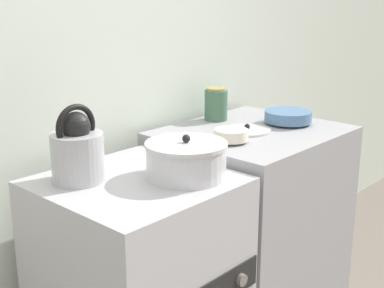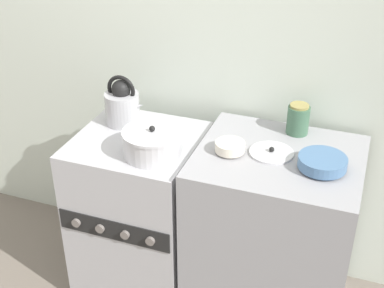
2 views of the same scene
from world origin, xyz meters
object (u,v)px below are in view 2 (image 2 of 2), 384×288
object	(u,v)px
cooking_pot	(153,143)
small_ceramic_bowl	(230,147)
enamel_bowl	(322,162)
storage_jar	(298,119)
stove	(141,212)
loose_pot_lid	(271,152)
kettle	(122,105)

from	to	relation	value
cooking_pot	small_ceramic_bowl	distance (m)	0.36
enamel_bowl	storage_jar	size ratio (longest dim) A/B	1.40
stove	enamel_bowl	xyz separation A→B (m)	(0.90, -0.02, 0.52)
stove	loose_pot_lid	size ratio (longest dim) A/B	4.43
stove	loose_pot_lid	world-z (taller)	loose_pot_lid
kettle	enamel_bowl	bearing A→B (deg)	-8.50
small_ceramic_bowl	loose_pot_lid	size ratio (longest dim) A/B	0.67
stove	kettle	world-z (taller)	kettle
storage_jar	loose_pot_lid	xyz separation A→B (m)	(-0.07, -0.24, -0.07)
stove	small_ceramic_bowl	distance (m)	0.71
cooking_pot	storage_jar	xyz separation A→B (m)	(0.60, 0.38, 0.05)
cooking_pot	loose_pot_lid	distance (m)	0.55
cooking_pot	loose_pot_lid	size ratio (longest dim) A/B	1.39
enamel_bowl	loose_pot_lid	distance (m)	0.24
small_ceramic_bowl	loose_pot_lid	distance (m)	0.19
small_ceramic_bowl	enamel_bowl	bearing A→B (deg)	0.30
kettle	enamel_bowl	size ratio (longest dim) A/B	1.25
small_ceramic_bowl	loose_pot_lid	bearing A→B (deg)	17.25
cooking_pot	storage_jar	size ratio (longest dim) A/B	1.87
kettle	small_ceramic_bowl	distance (m)	0.64
storage_jar	kettle	bearing A→B (deg)	-171.16
stove	storage_jar	world-z (taller)	storage_jar
loose_pot_lid	storage_jar	bearing A→B (deg)	73.00
kettle	small_ceramic_bowl	xyz separation A→B (m)	(0.62, -0.16, -0.04)
kettle	loose_pot_lid	bearing A→B (deg)	-7.16
storage_jar	loose_pot_lid	bearing A→B (deg)	-107.00
small_ceramic_bowl	loose_pot_lid	world-z (taller)	small_ceramic_bowl
enamel_bowl	kettle	bearing A→B (deg)	171.50
enamel_bowl	small_ceramic_bowl	distance (m)	0.42
kettle	cooking_pot	distance (m)	0.37
small_ceramic_bowl	loose_pot_lid	xyz separation A→B (m)	(0.18, 0.06, -0.02)
kettle	enamel_bowl	world-z (taller)	kettle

